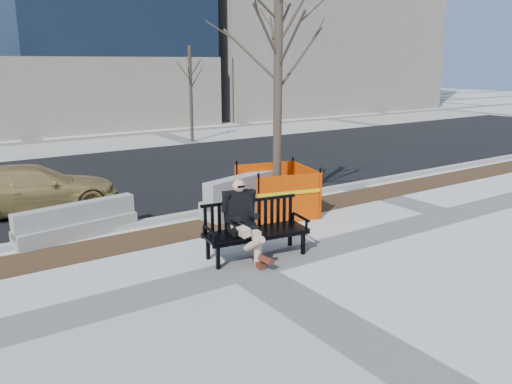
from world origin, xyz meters
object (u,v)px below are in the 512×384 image
(sedan, at_px, (35,212))
(jersey_barrier_left, at_px, (78,237))
(bench, at_px, (256,256))
(seated_man, at_px, (241,258))
(tree_fence, at_px, (277,214))
(jersey_barrier_right, at_px, (255,208))

(sedan, xyz_separation_m, jersey_barrier_left, (0.38, -2.61, 0.00))
(bench, height_order, seated_man, seated_man)
(seated_man, xyz_separation_m, tree_fence, (2.36, 2.06, 0.00))
(tree_fence, distance_m, jersey_barrier_left, 4.81)
(sedan, bearing_deg, tree_fence, -117.48)
(seated_man, xyz_separation_m, jersey_barrier_left, (-2.34, 3.08, 0.00))
(bench, distance_m, tree_fence, 3.00)
(seated_man, bearing_deg, sedan, 124.40)
(tree_fence, height_order, jersey_barrier_left, tree_fence)
(seated_man, height_order, jersey_barrier_left, seated_man)
(seated_man, bearing_deg, tree_fence, 50.04)
(bench, bearing_deg, jersey_barrier_right, 65.59)
(seated_man, bearing_deg, jersey_barrier_left, 136.10)
(bench, xyz_separation_m, tree_fence, (2.08, 2.17, 0.00))
(bench, distance_m, seated_man, 0.30)
(sedan, bearing_deg, jersey_barrier_left, -163.78)
(tree_fence, xyz_separation_m, jersey_barrier_left, (-4.70, 1.01, 0.00))
(sedan, bearing_deg, seated_man, -146.47)
(bench, bearing_deg, jersey_barrier_left, 138.37)
(sedan, bearing_deg, jersey_barrier_right, -112.73)
(jersey_barrier_left, bearing_deg, sedan, 90.10)
(seated_man, xyz_separation_m, sedan, (-2.71, 5.68, 0.00))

